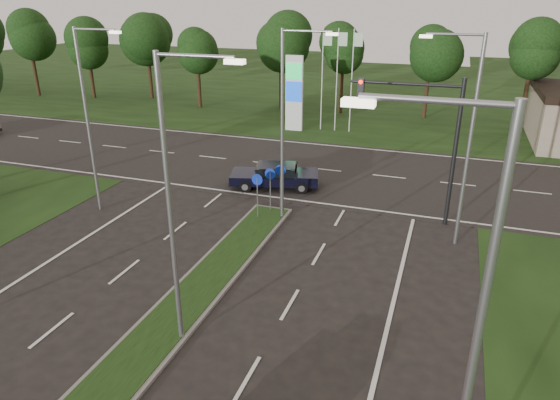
% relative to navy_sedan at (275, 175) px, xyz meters
% --- Properties ---
extents(verge_far, '(160.00, 50.00, 0.02)m').
position_rel_navy_sedan_xyz_m(verge_far, '(1.01, 34.99, -0.73)').
color(verge_far, black).
rests_on(verge_far, ground).
extents(cross_road, '(160.00, 12.00, 0.02)m').
position_rel_navy_sedan_xyz_m(cross_road, '(1.01, 3.99, -0.73)').
color(cross_road, black).
rests_on(cross_road, ground).
extents(median_kerb, '(2.00, 26.00, 0.12)m').
position_rel_navy_sedan_xyz_m(median_kerb, '(1.01, -16.01, -0.67)').
color(median_kerb, slate).
rests_on(median_kerb, ground).
extents(streetlight_median_near, '(2.53, 0.22, 9.00)m').
position_rel_navy_sedan_xyz_m(streetlight_median_near, '(2.01, -14.01, 4.34)').
color(streetlight_median_near, gray).
rests_on(streetlight_median_near, ground).
extents(streetlight_median_far, '(2.53, 0.22, 9.00)m').
position_rel_navy_sedan_xyz_m(streetlight_median_far, '(2.01, -4.01, 4.34)').
color(streetlight_median_far, gray).
rests_on(streetlight_median_far, ground).
extents(streetlight_left_far, '(2.53, 0.22, 9.00)m').
position_rel_navy_sedan_xyz_m(streetlight_left_far, '(-7.29, -6.01, 4.34)').
color(streetlight_left_far, gray).
rests_on(streetlight_left_far, ground).
extents(streetlight_right_far, '(2.53, 0.22, 9.00)m').
position_rel_navy_sedan_xyz_m(streetlight_right_far, '(9.81, -4.01, 4.34)').
color(streetlight_right_far, gray).
rests_on(streetlight_right_far, ground).
extents(streetlight_right_near, '(2.53, 0.22, 9.00)m').
position_rel_navy_sedan_xyz_m(streetlight_right_near, '(9.81, -18.01, 4.34)').
color(streetlight_right_near, gray).
rests_on(streetlight_right_near, ground).
extents(traffic_signal, '(5.10, 0.42, 7.00)m').
position_rel_navy_sedan_xyz_m(traffic_signal, '(8.20, -2.01, 3.92)').
color(traffic_signal, black).
rests_on(traffic_signal, ground).
extents(median_signs, '(1.16, 1.76, 2.38)m').
position_rel_navy_sedan_xyz_m(median_signs, '(1.01, -3.61, 0.98)').
color(median_signs, gray).
rests_on(median_signs, ground).
extents(gas_pylon, '(5.80, 1.26, 8.00)m').
position_rel_navy_sedan_xyz_m(gas_pylon, '(-2.78, 13.04, 2.46)').
color(gas_pylon, silver).
rests_on(gas_pylon, ground).
extents(treeline_far, '(6.00, 6.00, 9.90)m').
position_rel_navy_sedan_xyz_m(treeline_far, '(1.11, 19.93, 6.10)').
color(treeline_far, black).
rests_on(treeline_far, ground).
extents(navy_sedan, '(5.33, 3.27, 1.37)m').
position_rel_navy_sedan_xyz_m(navy_sedan, '(0.00, 0.00, 0.00)').
color(navy_sedan, black).
rests_on(navy_sedan, ground).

